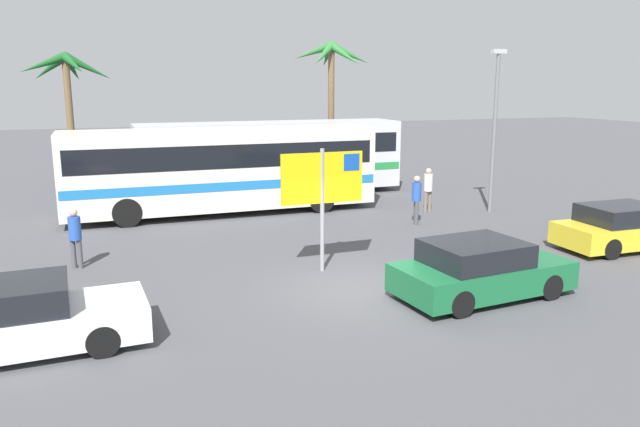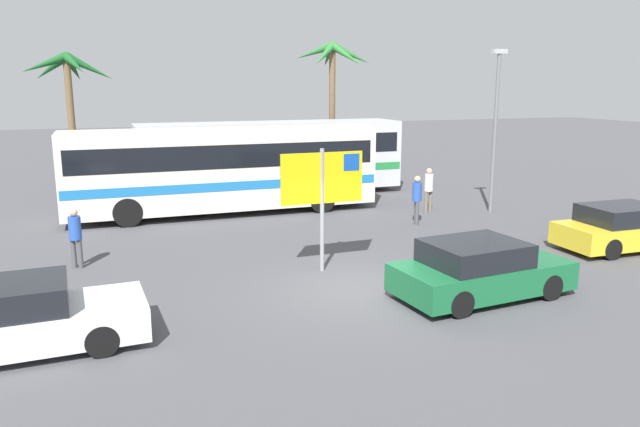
% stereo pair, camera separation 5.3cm
% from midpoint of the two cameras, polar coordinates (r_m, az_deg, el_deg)
% --- Properties ---
extents(ground, '(120.00, 120.00, 0.00)m').
position_cam_midpoint_polar(ground, '(14.73, 4.07, -7.00)').
color(ground, '#4C4C51').
extents(bus_front_coach, '(11.37, 2.48, 3.17)m').
position_cam_midpoint_polar(bus_front_coach, '(23.06, -9.19, 4.37)').
color(bus_front_coach, silver).
rests_on(bus_front_coach, ground).
extents(bus_rear_coach, '(11.37, 2.48, 3.17)m').
position_cam_midpoint_polar(bus_rear_coach, '(26.73, -4.71, 5.52)').
color(bus_rear_coach, silver).
rests_on(bus_rear_coach, ground).
extents(ferry_sign, '(2.20, 0.11, 3.20)m').
position_cam_midpoint_polar(ferry_sign, '(15.54, 0.28, 2.89)').
color(ferry_sign, gray).
rests_on(ferry_sign, ground).
extents(car_yellow, '(4.21, 1.81, 1.32)m').
position_cam_midpoint_polar(car_yellow, '(20.11, 26.51, -1.20)').
color(car_yellow, yellow).
rests_on(car_yellow, ground).
extents(car_white, '(4.59, 1.96, 1.32)m').
position_cam_midpoint_polar(car_white, '(12.44, -26.93, -8.86)').
color(car_white, silver).
rests_on(car_white, ground).
extents(car_green, '(4.21, 2.24, 1.32)m').
position_cam_midpoint_polar(car_green, '(14.42, 14.62, -5.13)').
color(car_green, '#196638').
rests_on(car_green, ground).
extents(pedestrian_crossing_lot, '(0.32, 0.32, 1.70)m').
position_cam_midpoint_polar(pedestrian_crossing_lot, '(21.31, 8.93, 1.64)').
color(pedestrian_crossing_lot, '#4C4C51').
rests_on(pedestrian_crossing_lot, ground).
extents(pedestrian_near_sign, '(0.32, 0.32, 1.69)m').
position_cam_midpoint_polar(pedestrian_near_sign, '(23.44, 10.00, 2.51)').
color(pedestrian_near_sign, '#706656').
rests_on(pedestrian_near_sign, ground).
extents(pedestrian_by_bus, '(0.32, 0.32, 1.61)m').
position_cam_midpoint_polar(pedestrian_by_bus, '(17.28, -21.99, -1.75)').
color(pedestrian_by_bus, '#4C4C51').
rests_on(pedestrian_by_bus, ground).
extents(lamp_post_left_side, '(0.56, 0.20, 6.02)m').
position_cam_midpoint_polar(lamp_post_left_side, '(23.73, 15.93, 8.03)').
color(lamp_post_left_side, slate).
rests_on(lamp_post_left_side, ground).
extents(palm_tree_seaside, '(3.77, 3.96, 6.88)m').
position_cam_midpoint_polar(palm_tree_seaside, '(31.69, 1.04, 13.31)').
color(palm_tree_seaside, brown).
rests_on(palm_tree_seaside, ground).
extents(palm_tree_inland, '(4.04, 4.12, 6.21)m').
position_cam_midpoint_polar(palm_tree_inland, '(30.80, -22.62, 11.46)').
color(palm_tree_inland, brown).
rests_on(palm_tree_inland, ground).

